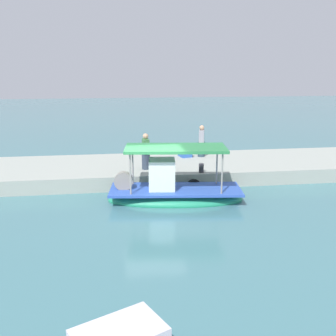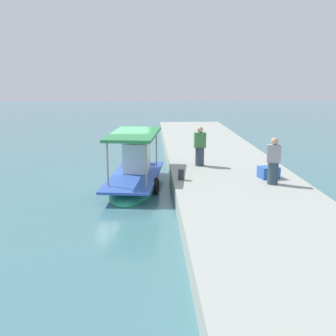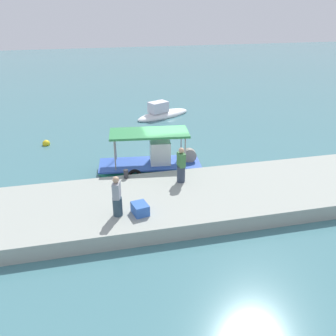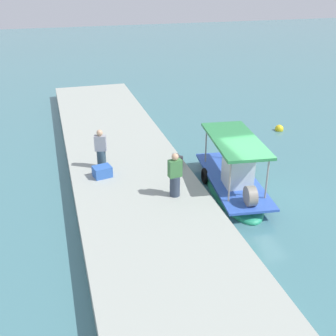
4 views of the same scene
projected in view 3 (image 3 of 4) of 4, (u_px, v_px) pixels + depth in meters
The scene contains 9 objects.
ground_plane at pixel (165, 166), 21.50m from camera, with size 120.00×120.00×0.00m, color #42767D.
dock_quay at pixel (187, 200), 17.11m from camera, with size 36.00×5.17×0.71m, color #9EA49A.
main_fishing_boat at pixel (152, 165), 20.57m from camera, with size 6.07×2.66×2.74m.
fisherman_near_bollard at pixel (181, 167), 17.71m from camera, with size 0.45×0.54×1.80m.
fisherman_by_crate at pixel (117, 198), 14.91m from camera, with size 0.49×0.56×1.79m.
mooring_bollard at pixel (126, 174), 18.35m from camera, with size 0.24×0.24×0.44m, color #2D2D33.
cargo_crate at pixel (140, 209), 15.24m from camera, with size 0.74×0.60×0.47m, color #3160B9.
marker_buoy at pixel (46, 144), 24.53m from camera, with size 0.50×0.50×0.50m.
moored_boat_near at pixel (162, 114), 30.44m from camera, with size 5.27×3.64×1.58m.
Camera 3 is at (-4.28, -19.11, 8.88)m, focal length 39.00 mm.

